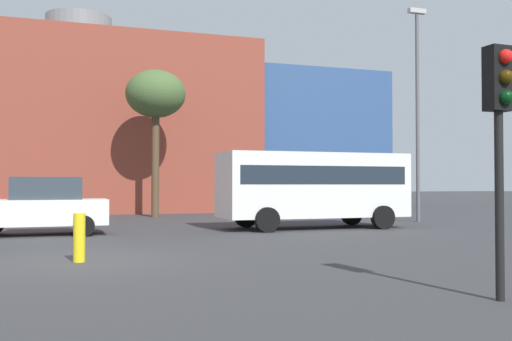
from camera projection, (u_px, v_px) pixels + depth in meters
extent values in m
plane|color=#38383A|center=(82.00, 260.00, 12.13)|extent=(200.00, 200.00, 0.00)
cube|color=brown|center=(78.00, 129.00, 35.85)|extent=(20.21, 12.38, 10.03)
cube|color=#2D4C7F|center=(294.00, 145.00, 40.50)|extent=(8.85, 11.14, 8.79)
cylinder|color=slate|center=(79.00, 33.00, 36.00)|extent=(4.00, 4.00, 2.00)
cube|color=white|center=(38.00, 212.00, 18.15)|extent=(4.21, 1.80, 0.80)
cube|color=#333D47|center=(47.00, 188.00, 18.25)|extent=(2.11, 1.60, 0.70)
cylinder|color=black|center=(84.00, 226.00, 17.70)|extent=(0.64, 0.22, 0.64)
cylinder|color=black|center=(82.00, 222.00, 19.45)|extent=(0.64, 0.22, 0.64)
cube|color=white|center=(313.00, 185.00, 21.03)|extent=(6.80, 2.30, 2.30)
cube|color=#1E2833|center=(313.00, 176.00, 21.04)|extent=(6.26, 2.32, 0.64)
cylinder|color=black|center=(267.00, 220.00, 19.19)|extent=(0.84, 0.28, 0.84)
cylinder|color=black|center=(246.00, 216.00, 21.41)|extent=(0.84, 0.28, 0.84)
cylinder|color=black|center=(383.00, 217.00, 20.60)|extent=(0.84, 0.28, 0.84)
cylinder|color=black|center=(352.00, 214.00, 22.82)|extent=(0.84, 0.28, 0.84)
cylinder|color=black|center=(499.00, 206.00, 7.94)|extent=(0.12, 0.12, 2.61)
cube|color=black|center=(498.00, 79.00, 7.98)|extent=(0.37, 0.25, 0.90)
sphere|color=red|center=(506.00, 57.00, 7.86)|extent=(0.20, 0.20, 0.20)
sphere|color=#3C2905|center=(506.00, 77.00, 7.85)|extent=(0.20, 0.20, 0.20)
sphere|color=black|center=(506.00, 97.00, 7.85)|extent=(0.20, 0.20, 0.20)
cylinder|color=brown|center=(155.00, 163.00, 28.30)|extent=(0.38, 0.38, 5.25)
ellipsoid|color=#476033|center=(156.00, 94.00, 28.38)|extent=(2.94, 2.94, 2.35)
cylinder|color=yellow|center=(79.00, 238.00, 11.87)|extent=(0.24, 0.24, 1.00)
cylinder|color=#59595E|center=(418.00, 118.00, 24.77)|extent=(0.16, 0.16, 8.92)
cube|color=#B2B2B2|center=(417.00, 11.00, 24.88)|extent=(0.80, 0.24, 0.20)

